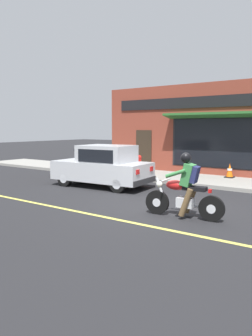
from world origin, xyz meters
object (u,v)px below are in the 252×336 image
Objects in this scene: motorcycle_with_rider at (184,191)px; traffic_cone at (230,171)px; fire_hydrant at (139,165)px; car_hatchback at (103,166)px.

motorcycle_with_rider is 3.36× the size of traffic_cone.
motorcycle_with_rider is at bearing -171.61° from traffic_cone.
fire_hydrant is (-1.56, 3.50, 0.14)m from traffic_cone.
car_hatchback is at bearing 63.50° from motorcycle_with_rider.
car_hatchback is 5.39m from traffic_cone.
motorcycle_with_rider is at bearing -116.50° from car_hatchback.
traffic_cone is at bearing -65.99° from fire_hydrant.
fire_hydrant is at bearing 114.01° from traffic_cone.
motorcycle_with_rider reaches higher than car_hatchback.
car_hatchback is 4.42× the size of fire_hydrant.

